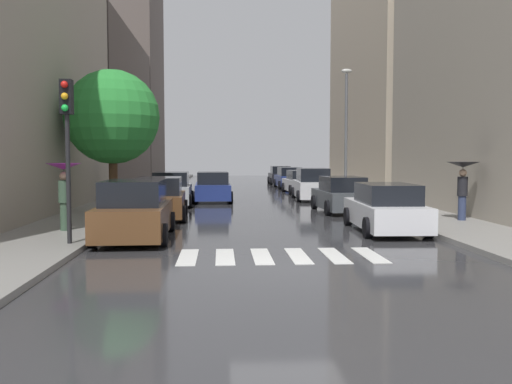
# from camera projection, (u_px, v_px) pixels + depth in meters

# --- Properties ---
(ground_plane) EXTENTS (28.00, 72.00, 0.04)m
(ground_plane) POSITION_uv_depth(u_px,v_px,m) (243.00, 195.00, 35.71)
(ground_plane) COLOR #333335
(sidewalk_left) EXTENTS (3.00, 72.00, 0.15)m
(sidewalk_left) POSITION_uv_depth(u_px,v_px,m) (142.00, 194.00, 35.28)
(sidewalk_left) COLOR gray
(sidewalk_left) RESTS_ON ground
(sidewalk_right) EXTENTS (3.00, 72.00, 0.15)m
(sidewalk_right) POSITION_uv_depth(u_px,v_px,m) (341.00, 193.00, 36.13)
(sidewalk_right) COLOR gray
(sidewalk_right) RESTS_ON ground
(crosswalk_stripes) EXTENTS (4.95, 2.20, 0.01)m
(crosswalk_stripes) POSITION_uv_depth(u_px,v_px,m) (280.00, 256.00, 13.49)
(crosswalk_stripes) COLOR silver
(crosswalk_stripes) RESTS_ON ground
(building_left_mid) EXTENTS (6.00, 18.93, 11.67)m
(building_left_mid) POSITION_uv_depth(u_px,v_px,m) (95.00, 112.00, 41.83)
(building_left_mid) COLOR #564C47
(building_left_mid) RESTS_ON ground
(building_left_far) EXTENTS (6.00, 12.90, 25.01)m
(building_left_far) POSITION_uv_depth(u_px,v_px,m) (129.00, 61.00, 57.68)
(building_left_far) COLOR #564C47
(building_left_far) RESTS_ON ground
(building_right_mid) EXTENTS (6.00, 16.15, 20.15)m
(building_right_mid) POSITION_uv_depth(u_px,v_px,m) (394.00, 50.00, 39.20)
(building_right_mid) COLOR #B2A38C
(building_right_mid) RESTS_ON ground
(parked_car_left_nearest) EXTENTS (2.19, 4.78, 1.76)m
(parked_car_left_nearest) POSITION_uv_depth(u_px,v_px,m) (135.00, 212.00, 16.28)
(parked_car_left_nearest) COLOR brown
(parked_car_left_nearest) RESTS_ON ground
(parked_car_left_second) EXTENTS (2.22, 4.30, 1.65)m
(parked_car_left_second) POSITION_uv_depth(u_px,v_px,m) (160.00, 199.00, 21.56)
(parked_car_left_second) COLOR brown
(parked_car_left_second) RESTS_ON ground
(parked_car_left_third) EXTENTS (2.18, 4.81, 1.69)m
(parked_car_left_third) POSITION_uv_depth(u_px,v_px,m) (172.00, 190.00, 27.63)
(parked_car_left_third) COLOR #B2B7BF
(parked_car_left_third) RESTS_ON ground
(parked_car_right_nearest) EXTENTS (2.20, 4.77, 1.57)m
(parked_car_right_nearest) POSITION_uv_depth(u_px,v_px,m) (386.00, 209.00, 17.93)
(parked_car_right_nearest) COLOR silver
(parked_car_right_nearest) RESTS_ON ground
(parked_car_right_second) EXTENTS (2.12, 4.45, 1.58)m
(parked_car_right_second) POSITION_uv_depth(u_px,v_px,m) (341.00, 195.00, 24.22)
(parked_car_right_second) COLOR #474C51
(parked_car_right_second) RESTS_ON ground
(parked_car_right_third) EXTENTS (2.18, 4.52, 1.80)m
(parked_car_right_third) POSITION_uv_depth(u_px,v_px,m) (312.00, 185.00, 30.97)
(parked_car_right_third) COLOR silver
(parked_car_right_third) RESTS_ON ground
(parked_car_right_fourth) EXTENTS (2.27, 4.44, 1.54)m
(parked_car_right_fourth) POSITION_uv_depth(u_px,v_px,m) (301.00, 182.00, 36.77)
(parked_car_right_fourth) COLOR silver
(parked_car_right_fourth) RESTS_ON ground
(parked_car_right_fifth) EXTENTS (2.10, 4.66, 1.63)m
(parked_car_right_fifth) POSITION_uv_depth(u_px,v_px,m) (289.00, 178.00, 42.69)
(parked_car_right_fifth) COLOR navy
(parked_car_right_fifth) RESTS_ON ground
(parked_car_right_sixth) EXTENTS (2.04, 4.43, 1.62)m
(parked_car_right_sixth) POSITION_uv_depth(u_px,v_px,m) (280.00, 176.00, 48.81)
(parked_car_right_sixth) COLOR black
(parked_car_right_sixth) RESTS_ON ground
(car_midroad) EXTENTS (2.14, 4.69, 1.63)m
(car_midroad) POSITION_uv_depth(u_px,v_px,m) (213.00, 187.00, 30.03)
(car_midroad) COLOR navy
(car_midroad) RESTS_ON ground
(pedestrian_foreground) EXTENTS (1.07, 1.07, 2.09)m
(pedestrian_foreground) POSITION_uv_depth(u_px,v_px,m) (64.00, 181.00, 17.00)
(pedestrian_foreground) COLOR #38513D
(pedestrian_foreground) RESTS_ON sidewalk_left
(pedestrian_near_tree) EXTENTS (1.09, 1.09, 2.11)m
(pedestrian_near_tree) POSITION_uv_depth(u_px,v_px,m) (113.00, 171.00, 29.05)
(pedestrian_near_tree) COLOR gray
(pedestrian_near_tree) RESTS_ON sidewalk_left
(pedestrian_by_kerb) EXTENTS (1.17, 1.17, 2.11)m
(pedestrian_by_kerb) POSITION_uv_depth(u_px,v_px,m) (463.00, 176.00, 19.77)
(pedestrian_by_kerb) COLOR navy
(pedestrian_by_kerb) RESTS_ON sidewalk_right
(street_tree_left) EXTENTS (3.92, 3.92, 5.91)m
(street_tree_left) POSITION_uv_depth(u_px,v_px,m) (112.00, 117.00, 22.85)
(street_tree_left) COLOR #513823
(street_tree_left) RESTS_ON sidewalk_left
(traffic_light_left_corner) EXTENTS (0.30, 0.42, 4.30)m
(traffic_light_left_corner) POSITION_uv_depth(u_px,v_px,m) (67.00, 124.00, 14.32)
(traffic_light_left_corner) COLOR black
(traffic_light_left_corner) RESTS_ON sidewalk_left
(lamp_post_right) EXTENTS (0.60, 0.28, 7.15)m
(lamp_post_right) POSITION_uv_depth(u_px,v_px,m) (346.00, 124.00, 30.56)
(lamp_post_right) COLOR #595B60
(lamp_post_right) RESTS_ON sidewalk_right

